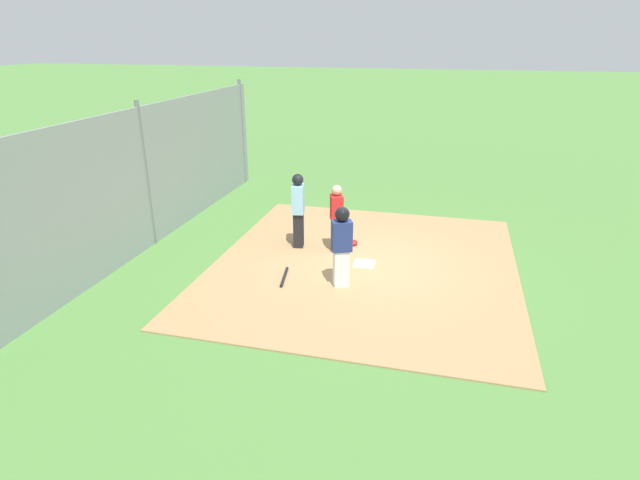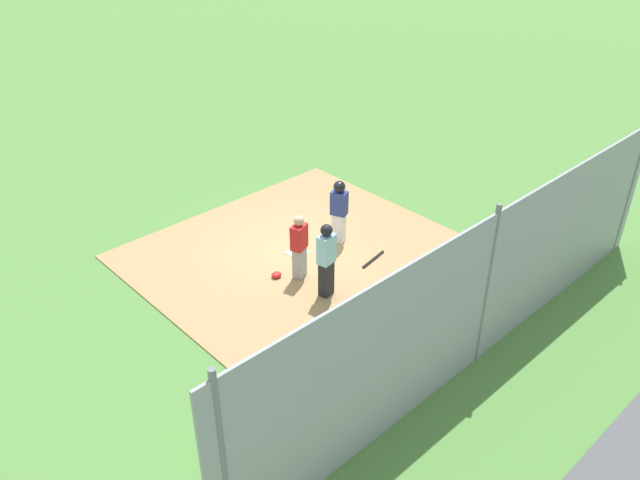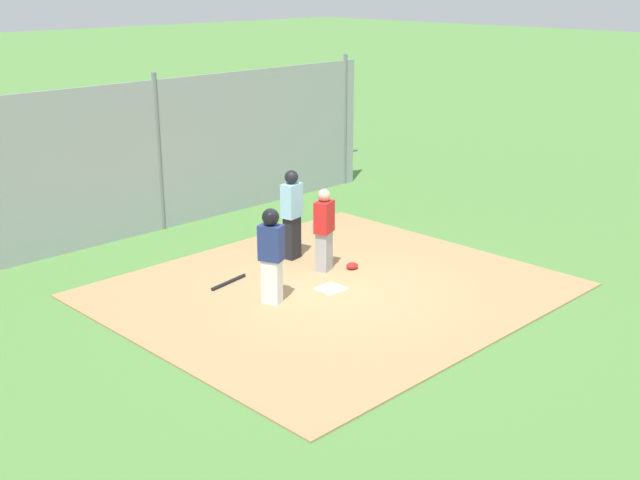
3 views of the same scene
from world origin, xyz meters
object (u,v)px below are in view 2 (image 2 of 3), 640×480
object	(u,v)px
home_plate	(297,253)
runner	(339,208)
umpire	(326,259)
baseball_bat	(373,259)
catcher	(299,246)
catcher_mask	(276,275)

from	to	relation	value
home_plate	runner	bearing A→B (deg)	-13.83
umpire	baseball_bat	world-z (taller)	umpire
runner	umpire	bearing A→B (deg)	15.48
home_plate	catcher	bearing A→B (deg)	-127.92
catcher	catcher_mask	bearing A→B (deg)	31.62
umpire	catcher_mask	distance (m)	1.55
runner	catcher	bearing A→B (deg)	-7.16
baseball_bat	catcher_mask	size ratio (longest dim) A/B	3.58
catcher	home_plate	bearing A→B (deg)	-58.40
home_plate	runner	world-z (taller)	runner
catcher	baseball_bat	size ratio (longest dim) A/B	1.81
umpire	catcher_mask	size ratio (longest dim) A/B	7.24
runner	baseball_bat	bearing A→B (deg)	65.84
runner	baseball_bat	xyz separation A→B (m)	(-0.02, -1.19, -0.90)
catcher	umpire	xyz separation A→B (m)	(-0.04, -0.91, 0.11)
home_plate	catcher_mask	xyz separation A→B (m)	(-1.01, -0.44, 0.05)
baseball_bat	catcher_mask	distance (m)	2.34
catcher	runner	world-z (taller)	runner
catcher_mask	home_plate	bearing A→B (deg)	23.42
baseball_bat	catcher_mask	xyz separation A→B (m)	(-2.11, 1.03, 0.03)
baseball_bat	catcher	bearing A→B (deg)	-32.35
home_plate	catcher_mask	size ratio (longest dim) A/B	1.83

